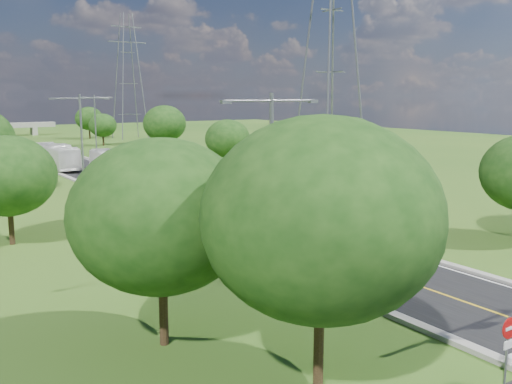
# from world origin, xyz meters

# --- Properties ---
(ground) EXTENTS (260.00, 260.00, 0.00)m
(ground) POSITION_xyz_m (0.00, 60.00, 0.00)
(ground) COLOR #234F16
(ground) RESTS_ON ground
(road) EXTENTS (8.00, 150.00, 0.06)m
(road) POSITION_xyz_m (0.00, 66.00, 0.03)
(road) COLOR black
(road) RESTS_ON ground
(curb_left) EXTENTS (0.50, 150.00, 0.22)m
(curb_left) POSITION_xyz_m (-4.25, 66.00, 0.11)
(curb_left) COLOR gray
(curb_left) RESTS_ON ground
(curb_right) EXTENTS (0.50, 150.00, 0.22)m
(curb_right) POSITION_xyz_m (4.25, 66.00, 0.11)
(curb_right) COLOR gray
(curb_right) RESTS_ON ground
(do_not_enter_left) EXTENTS (0.76, 0.11, 2.50)m
(do_not_enter_left) POSITION_xyz_m (-5.60, -1.52, 1.77)
(do_not_enter_left) COLOR slate
(do_not_enter_left) RESTS_ON ground
(speed_limit_sign) EXTENTS (0.55, 0.09, 2.40)m
(speed_limit_sign) POSITION_xyz_m (5.20, 37.98, 1.60)
(speed_limit_sign) COLOR slate
(speed_limit_sign) RESTS_ON ground
(streetlight_near_left) EXTENTS (5.90, 0.25, 10.00)m
(streetlight_near_left) POSITION_xyz_m (-6.00, 12.00, 5.94)
(streetlight_near_left) COLOR slate
(streetlight_near_left) RESTS_ON ground
(streetlight_mid_left) EXTENTS (5.90, 0.25, 10.00)m
(streetlight_mid_left) POSITION_xyz_m (-6.00, 45.00, 5.94)
(streetlight_mid_left) COLOR slate
(streetlight_mid_left) RESTS_ON ground
(streetlight_far_right) EXTENTS (5.90, 0.25, 10.00)m
(streetlight_far_right) POSITION_xyz_m (6.00, 78.00, 5.94)
(streetlight_far_right) COLOR slate
(streetlight_far_right) RESTS_ON ground
(power_tower_near) EXTENTS (9.00, 6.40, 28.00)m
(power_tower_near) POSITION_xyz_m (22.00, 40.00, 14.01)
(power_tower_near) COLOR slate
(power_tower_near) RESTS_ON ground
(power_tower_far) EXTENTS (9.00, 6.40, 28.00)m
(power_tower_far) POSITION_xyz_m (26.00, 115.00, 14.01)
(power_tower_far) COLOR slate
(power_tower_far) RESTS_ON ground
(tree_la) EXTENTS (7.14, 7.14, 8.30)m
(tree_la) POSITION_xyz_m (-14.00, 8.00, 5.27)
(tree_la) COLOR black
(tree_la) RESTS_ON ground
(tree_lb) EXTENTS (6.30, 6.30, 7.33)m
(tree_lb) POSITION_xyz_m (-16.00, 28.00, 4.64)
(tree_lb) COLOR black
(tree_lb) RESTS_ON ground
(tree_lf) EXTENTS (7.98, 7.98, 9.28)m
(tree_lf) POSITION_xyz_m (-11.00, 2.00, 5.89)
(tree_lf) COLOR black
(tree_lf) RESTS_ON ground
(tree_rb) EXTENTS (6.72, 6.72, 7.82)m
(tree_rb) POSITION_xyz_m (16.00, 30.00, 4.95)
(tree_rb) COLOR black
(tree_rb) RESTS_ON ground
(tree_rc) EXTENTS (5.88, 5.88, 6.84)m
(tree_rc) POSITION_xyz_m (15.00, 52.00, 4.33)
(tree_rc) COLOR black
(tree_rc) RESTS_ON ground
(tree_rd) EXTENTS (7.14, 7.14, 8.30)m
(tree_rd) POSITION_xyz_m (17.00, 76.00, 5.27)
(tree_rd) COLOR black
(tree_rd) RESTS_ON ground
(tree_re) EXTENTS (5.46, 5.46, 6.35)m
(tree_re) POSITION_xyz_m (14.50, 100.00, 4.02)
(tree_re) COLOR black
(tree_re) RESTS_ON ground
(tree_rf) EXTENTS (6.30, 6.30, 7.33)m
(tree_rf) POSITION_xyz_m (18.00, 120.00, 4.64)
(tree_rf) COLOR black
(tree_rf) RESTS_ON ground
(bus_outbound) EXTENTS (3.63, 11.21, 3.07)m
(bus_outbound) POSITION_xyz_m (0.80, 57.10, 1.59)
(bus_outbound) COLOR white
(bus_outbound) RESTS_ON road
(bus_inbound) EXTENTS (3.41, 12.39, 3.42)m
(bus_inbound) POSITION_xyz_m (-3.20, 66.64, 1.77)
(bus_inbound) COLOR white
(bus_inbound) RESTS_ON road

